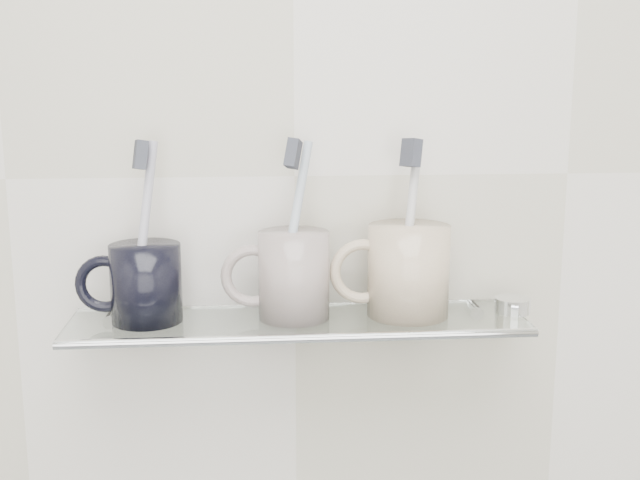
{
  "coord_description": "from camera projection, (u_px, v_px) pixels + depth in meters",
  "views": [
    {
      "loc": [
        -0.05,
        0.19,
        1.36
      ],
      "look_at": [
        0.02,
        1.04,
        1.19
      ],
      "focal_mm": 45.0,
      "sensor_mm": 36.0,
      "label": 1
    }
  ],
  "objects": [
    {
      "name": "mug_center_handle",
      "position": [
        253.0,
        276.0,
        0.87
      ],
      "size": [
        0.07,
        0.01,
        0.07
      ],
      "primitive_type": "torus",
      "rotation": [
        1.57,
        0.0,
        0.0
      ],
      "color": "white",
      "rests_on": "mug_center"
    },
    {
      "name": "mug_left_handle",
      "position": [
        105.0,
        284.0,
        0.86
      ],
      "size": [
        0.06,
        0.01,
        0.06
      ],
      "primitive_type": "torus",
      "rotation": [
        1.57,
        0.0,
        0.0
      ],
      "color": "black",
      "rests_on": "mug_left"
    },
    {
      "name": "shelf_glass",
      "position": [
        298.0,
        322.0,
        0.88
      ],
      "size": [
        0.5,
        0.12,
        0.01
      ],
      "primitive_type": "cube",
      "color": "silver",
      "rests_on": "wall_back"
    },
    {
      "name": "mug_right",
      "position": [
        408.0,
        271.0,
        0.89
      ],
      "size": [
        0.12,
        0.12,
        0.1
      ],
      "primitive_type": "cylinder",
      "rotation": [
        0.0,
        0.0,
        -0.37
      ],
      "color": "beige",
      "rests_on": "shelf_glass"
    },
    {
      "name": "toothbrush_right",
      "position": [
        409.0,
        226.0,
        0.88
      ],
      "size": [
        0.03,
        0.04,
        0.19
      ],
      "primitive_type": "cylinder",
      "rotation": [
        -0.08,
        0.17,
        0.47
      ],
      "color": "silver",
      "rests_on": "mug_right"
    },
    {
      "name": "wall_back",
      "position": [
        294.0,
        176.0,
        0.91
      ],
      "size": [
        2.5,
        0.0,
        2.5
      ],
      "primitive_type": "plane",
      "rotation": [
        1.57,
        0.0,
        0.0
      ],
      "color": "silver",
      "rests_on": "ground"
    },
    {
      "name": "mug_center",
      "position": [
        294.0,
        275.0,
        0.88
      ],
      "size": [
        0.08,
        0.08,
        0.1
      ],
      "primitive_type": "cylinder",
      "rotation": [
        0.0,
        0.0,
        -0.02
      ],
      "color": "white",
      "rests_on": "shelf_glass"
    },
    {
      "name": "mug_right_handle",
      "position": [
        363.0,
        271.0,
        0.88
      ],
      "size": [
        0.07,
        0.01,
        0.07
      ],
      "primitive_type": "torus",
      "rotation": [
        1.57,
        0.0,
        0.0
      ],
      "color": "beige",
      "rests_on": "mug_right"
    },
    {
      "name": "toothbrush_left",
      "position": [
        144.0,
        230.0,
        0.85
      ],
      "size": [
        0.04,
        0.04,
        0.19
      ],
      "primitive_type": "cylinder",
      "rotation": [
        -0.12,
        0.16,
        0.24
      ],
      "color": "#A49FBB",
      "rests_on": "mug_left"
    },
    {
      "name": "bracket_left",
      "position": [
        112.0,
        324.0,
        0.91
      ],
      "size": [
        0.02,
        0.03,
        0.02
      ],
      "primitive_type": "cylinder",
      "rotation": [
        1.57,
        0.0,
        0.0
      ],
      "color": "silver",
      "rests_on": "wall_back"
    },
    {
      "name": "bracket_right",
      "position": [
        473.0,
        315.0,
        0.95
      ],
      "size": [
        0.02,
        0.03,
        0.02
      ],
      "primitive_type": "cylinder",
      "rotation": [
        1.57,
        0.0,
        0.0
      ],
      "color": "silver",
      "rests_on": "wall_back"
    },
    {
      "name": "mug_left",
      "position": [
        146.0,
        283.0,
        0.86
      ],
      "size": [
        0.09,
        0.09,
        0.09
      ],
      "primitive_type": "cylinder",
      "rotation": [
        0.0,
        0.0,
        0.21
      ],
      "color": "black",
      "rests_on": "shelf_glass"
    },
    {
      "name": "bristles_center",
      "position": [
        293.0,
        154.0,
        0.85
      ],
      "size": [
        0.02,
        0.03,
        0.04
      ],
      "primitive_type": "cube",
      "rotation": [
        -0.28,
        0.12,
        -0.3
      ],
      "color": "#333641",
      "rests_on": "toothbrush_center"
    },
    {
      "name": "bristles_right",
      "position": [
        411.0,
        153.0,
        0.86
      ],
      "size": [
        0.02,
        0.03,
        0.03
      ],
      "primitive_type": "cube",
      "rotation": [
        -0.08,
        0.17,
        0.47
      ],
      "color": "#333641",
      "rests_on": "toothbrush_right"
    },
    {
      "name": "shelf_rail",
      "position": [
        301.0,
        338.0,
        0.83
      ],
      "size": [
        0.5,
        0.01,
        0.01
      ],
      "primitive_type": "cylinder",
      "rotation": [
        0.0,
        1.57,
        0.0
      ],
      "color": "silver",
      "rests_on": "shelf_glass"
    },
    {
      "name": "toothbrush_center",
      "position": [
        294.0,
        228.0,
        0.86
      ],
      "size": [
        0.05,
        0.06,
        0.19
      ],
      "primitive_type": "cylinder",
      "rotation": [
        -0.28,
        0.12,
        -0.3
      ],
      "color": "#A5BFD6",
      "rests_on": "mug_center"
    },
    {
      "name": "chrome_cap",
      "position": [
        513.0,
        305.0,
        0.9
      ],
      "size": [
        0.04,
        0.04,
        0.02
      ],
      "primitive_type": "cylinder",
      "color": "silver",
      "rests_on": "shelf_glass"
    },
    {
      "name": "bristles_left",
      "position": [
        140.0,
        155.0,
        0.84
      ],
      "size": [
        0.02,
        0.03,
        0.03
      ],
      "primitive_type": "cube",
      "rotation": [
        -0.12,
        0.16,
        0.24
      ],
      "color": "#333641",
      "rests_on": "toothbrush_left"
    }
  ]
}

